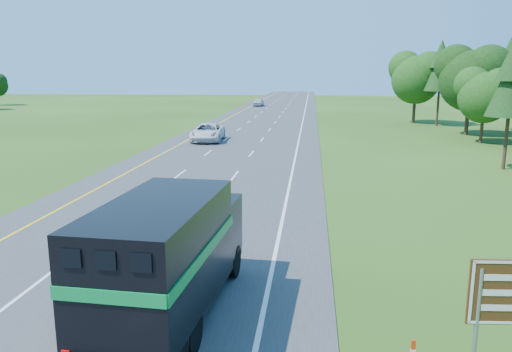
% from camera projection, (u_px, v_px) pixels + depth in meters
% --- Properties ---
extents(road, '(15.00, 260.00, 0.04)m').
position_uv_depth(road, '(248.00, 136.00, 53.11)').
color(road, '#38383A').
rests_on(road, ground).
extents(lane_markings, '(11.15, 260.00, 0.01)m').
position_uv_depth(lane_markings, '(248.00, 136.00, 53.10)').
color(lane_markings, yellow).
rests_on(lane_markings, road).
extents(horse_truck, '(2.88, 7.90, 3.44)m').
position_uv_depth(horse_truck, '(169.00, 255.00, 13.14)').
color(horse_truck, black).
rests_on(horse_truck, road).
extents(white_suv, '(3.16, 6.31, 1.72)m').
position_uv_depth(white_suv, '(208.00, 132.00, 48.79)').
color(white_suv, silver).
rests_on(white_suv, road).
extents(far_car, '(2.02, 4.72, 1.59)m').
position_uv_depth(far_car, '(258.00, 102.00, 100.37)').
color(far_car, '#BABBC1').
rests_on(far_car, road).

